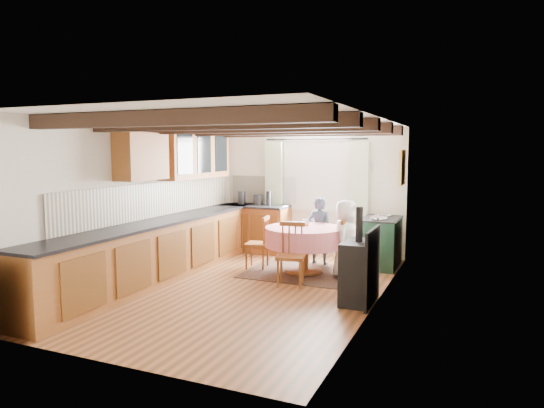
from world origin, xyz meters
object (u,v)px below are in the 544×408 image
at_px(chair_left, 257,242).
at_px(cast_iron_stove, 359,255).
at_px(dining_table, 304,250).
at_px(child_far, 320,231).
at_px(chair_near, 291,254).
at_px(child_right, 345,239).
at_px(chair_right, 356,250).
at_px(aga_range, 380,242).
at_px(cup, 305,221).

height_order(chair_left, cast_iron_stove, cast_iron_stove).
distance_m(dining_table, child_far, 0.73).
distance_m(chair_near, cast_iron_stove, 1.19).
height_order(cast_iron_stove, child_right, cast_iron_stove).
bearing_deg(chair_near, chair_right, 30.02).
distance_m(chair_left, chair_right, 1.72).
relative_size(chair_left, aga_range, 0.94).
xyz_separation_m(child_far, cup, (-0.16, -0.34, 0.20)).
distance_m(aga_range, cast_iron_stove, 2.13).
height_order(aga_range, cup, aga_range).
xyz_separation_m(chair_right, cup, (-0.97, 0.38, 0.33)).
bearing_deg(chair_left, dining_table, 78.60).
bearing_deg(chair_left, cast_iron_stove, 49.87).
height_order(chair_left, chair_right, chair_right).
bearing_deg(child_far, chair_near, 94.87).
xyz_separation_m(dining_table, cast_iron_stove, (1.17, -1.19, 0.26)).
height_order(child_far, child_right, child_right).
distance_m(chair_left, aga_range, 2.11).
height_order(chair_near, aga_range, chair_near).
bearing_deg(child_right, aga_range, -25.66).
bearing_deg(chair_near, dining_table, 82.22).
relative_size(aga_range, child_far, 0.79).
distance_m(chair_right, child_right, 0.24).
bearing_deg(chair_right, child_far, 58.56).
bearing_deg(child_right, chair_left, 86.43).
relative_size(chair_left, cast_iron_stove, 0.70).
xyz_separation_m(chair_near, cup, (-0.17, 1.12, 0.33)).
distance_m(chair_right, cup, 1.10).
bearing_deg(cup, chair_near, -81.16).
distance_m(dining_table, cup, 0.56).
relative_size(dining_table, child_far, 1.06).
bearing_deg(chair_left, chair_right, 78.87).
bearing_deg(chair_right, chair_near, 142.68).
distance_m(cast_iron_stove, child_right, 1.30).
xyz_separation_m(aga_range, cast_iron_stove, (0.11, -2.12, 0.20)).
bearing_deg(child_far, cast_iron_stove, 124.97).
bearing_deg(chair_near, chair_left, 126.06).
relative_size(chair_right, aga_range, 0.99).
bearing_deg(cup, child_right, -22.55).
xyz_separation_m(chair_left, aga_range, (1.91, 0.90, -0.01)).
bearing_deg(chair_near, cast_iron_stove, -33.43).
bearing_deg(child_right, cup, 64.35).
height_order(chair_right, cast_iron_stove, cast_iron_stove).
bearing_deg(dining_table, chair_right, -1.90).
bearing_deg(cast_iron_stove, aga_range, 92.97).
height_order(chair_near, child_far, child_far).
xyz_separation_m(cast_iron_stove, child_far, (-1.12, 1.88, -0.04)).
xyz_separation_m(aga_range, cup, (-1.17, -0.58, 0.36)).
xyz_separation_m(dining_table, child_right, (0.68, 0.02, 0.23)).
distance_m(dining_table, aga_range, 1.41).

